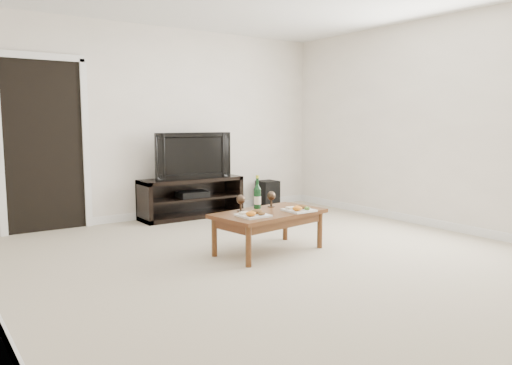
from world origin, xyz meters
The scene contains 13 objects.
floor centered at (0.00, 0.00, 0.00)m, with size 5.50×5.50×0.00m, color beige.
back_wall centered at (0.00, 2.77, 1.30)m, with size 5.00×0.04×2.60m, color white.
doorway centered at (-1.55, 2.73, 1.02)m, with size 0.90×0.02×2.05m, color black.
media_console centered at (0.29, 2.50, 0.28)m, with size 1.44×0.45×0.55m, color black.
television centered at (0.29, 2.50, 0.86)m, with size 1.09×0.14×0.63m, color black.
av_receiver centered at (0.30, 2.48, 0.33)m, with size 0.40×0.30×0.08m, color black.
subwoofer centered at (1.61, 2.50, 0.21)m, with size 0.28×0.28×0.42m, color black.
coffee_table centered at (0.07, 0.38, 0.21)m, with size 1.14×0.62×0.42m, color #503116.
plate_left centered at (-0.21, 0.26, 0.45)m, with size 0.27×0.27×0.07m, color white.
plate_right centered at (0.34, 0.23, 0.45)m, with size 0.27×0.27×0.07m, color white.
wine_bottle centered at (0.08, 0.60, 0.59)m, with size 0.07×0.07×0.35m, color #103A1A.
goblet_left centered at (-0.15, 0.56, 0.51)m, with size 0.09×0.09×0.17m, color #37281E, non-canonical shape.
goblet_right centered at (0.25, 0.59, 0.51)m, with size 0.09×0.09×0.17m, color #37281E, non-canonical shape.
Camera 1 is at (-2.89, -3.63, 1.33)m, focal length 35.00 mm.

